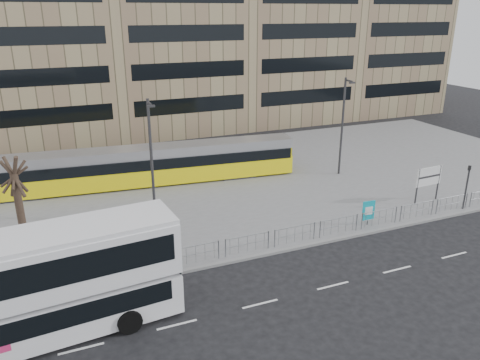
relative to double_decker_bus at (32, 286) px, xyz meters
name	(u,v)px	position (x,y,z in m)	size (l,w,h in m)	color
ground	(262,257)	(11.49, 2.66, -2.55)	(120.00, 120.00, 0.00)	black
plaza	(197,186)	(11.49, 14.66, -2.47)	(64.00, 24.00, 0.15)	slate
kerb	(262,255)	(11.49, 2.71, -2.47)	(64.00, 0.25, 0.17)	gray
building_row	(145,11)	(13.04, 36.93, 10.37)	(70.40, 18.40, 31.20)	maroon
pedestrian_barrier	(290,231)	(13.49, 3.16, -1.56)	(32.07, 0.07, 1.10)	#909398
road_markings	(316,290)	(12.49, -1.34, -2.54)	(62.00, 0.12, 0.01)	white
double_decker_bus	(32,286)	(0.00, 0.00, 0.00)	(11.96, 3.74, 4.71)	white
tram	(135,167)	(7.14, 16.43, -0.91)	(25.29, 4.88, 2.97)	yellow
station_sign	(429,178)	(25.47, 5.15, -0.63)	(2.21, 0.21, 2.54)	#2D2D30
ad_panel	(368,211)	(19.26, 3.59, -1.46)	(0.86, 0.13, 1.60)	#2D2D30
pedestrian	(103,234)	(3.47, 6.86, -1.53)	(0.63, 0.42, 1.74)	black
traffic_light_west	(124,231)	(4.36, 4.48, -0.42)	(0.19, 0.22, 3.10)	#2D2D30
traffic_light_east	(467,181)	(26.88, 3.16, -0.42)	(0.23, 0.25, 3.10)	#2D2D30
lamp_post_west	(152,157)	(7.03, 9.31, 1.92)	(0.45, 1.04, 7.88)	#2D2D30
lamp_post_east	(343,123)	(23.21, 12.59, 1.92)	(0.45, 1.04, 7.88)	#2D2D30
bare_tree	(10,153)	(-0.69, 9.29, 3.06)	(4.09, 4.09, 7.34)	black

